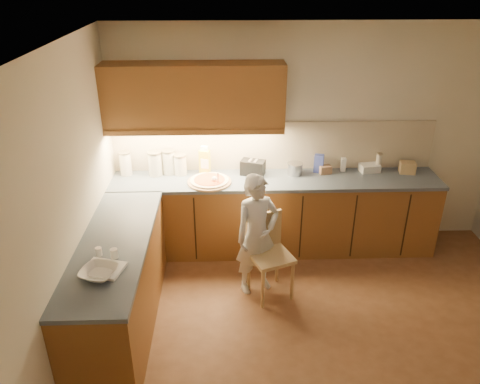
{
  "coord_description": "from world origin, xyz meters",
  "views": [
    {
      "loc": [
        -0.94,
        -3.15,
        3.15
      ],
      "look_at": [
        -0.8,
        1.2,
        1.0
      ],
      "focal_mm": 35.0,
      "sensor_mm": 36.0,
      "label": 1
    }
  ],
  "objects_px": {
    "pizza_on_board": "(210,181)",
    "child": "(257,235)",
    "wooden_chair": "(268,249)",
    "oil_jug": "(205,161)",
    "toaster": "(253,168)"
  },
  "relations": [
    {
      "from": "pizza_on_board",
      "to": "child",
      "type": "relative_size",
      "value": 0.38
    },
    {
      "from": "child",
      "to": "wooden_chair",
      "type": "height_order",
      "value": "child"
    },
    {
      "from": "pizza_on_board",
      "to": "wooden_chair",
      "type": "xyz_separation_m",
      "value": [
        0.6,
        -0.74,
        -0.43
      ]
    },
    {
      "from": "oil_jug",
      "to": "toaster",
      "type": "relative_size",
      "value": 1.12
    },
    {
      "from": "oil_jug",
      "to": "toaster",
      "type": "height_order",
      "value": "oil_jug"
    },
    {
      "from": "child",
      "to": "pizza_on_board",
      "type": "bearing_deg",
      "value": 100.7
    },
    {
      "from": "oil_jug",
      "to": "toaster",
      "type": "distance_m",
      "value": 0.56
    },
    {
      "from": "oil_jug",
      "to": "toaster",
      "type": "bearing_deg",
      "value": -3.49
    },
    {
      "from": "pizza_on_board",
      "to": "child",
      "type": "height_order",
      "value": "child"
    },
    {
      "from": "pizza_on_board",
      "to": "child",
      "type": "xyz_separation_m",
      "value": [
        0.49,
        -0.7,
        -0.29
      ]
    },
    {
      "from": "child",
      "to": "toaster",
      "type": "xyz_separation_m",
      "value": [
        0.01,
        0.92,
        0.35
      ]
    },
    {
      "from": "pizza_on_board",
      "to": "wooden_chair",
      "type": "height_order",
      "value": "pizza_on_board"
    },
    {
      "from": "child",
      "to": "wooden_chair",
      "type": "xyz_separation_m",
      "value": [
        0.11,
        -0.04,
        -0.15
      ]
    },
    {
      "from": "wooden_chair",
      "to": "oil_jug",
      "type": "relative_size",
      "value": 2.54
    },
    {
      "from": "child",
      "to": "wooden_chair",
      "type": "relative_size",
      "value": 1.49
    }
  ]
}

